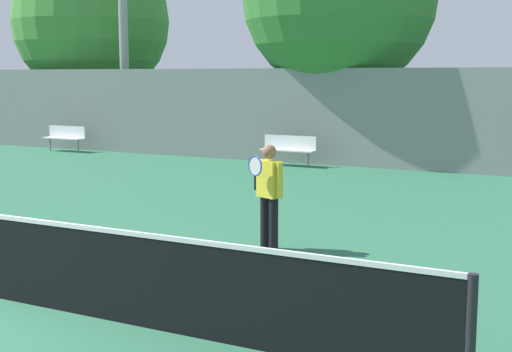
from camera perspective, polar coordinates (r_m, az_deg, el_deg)
ground_plane at (r=9.19m, az=-19.46°, el=-9.26°), size 100.00×100.00×0.00m
tennis_net at (r=9.05m, az=-19.62°, el=-6.08°), size 10.99×0.09×1.03m
tennis_player at (r=10.85m, az=1.03°, el=-1.16°), size 0.54×0.50×1.62m
bench_courtside_near at (r=21.07m, az=2.64°, el=2.33°), size 1.67×0.40×0.89m
bench_courtside_far at (r=25.94m, az=-15.01°, el=3.15°), size 1.62×0.40×0.89m
back_fence at (r=20.75m, az=9.37°, el=4.57°), size 32.65×0.06×2.87m
tree_green_broad at (r=29.76m, az=-13.02°, el=11.91°), size 6.17×6.17×7.85m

